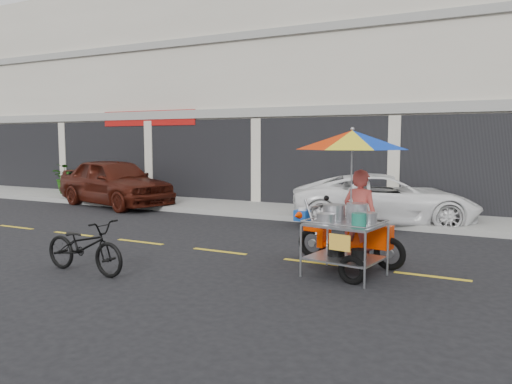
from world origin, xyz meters
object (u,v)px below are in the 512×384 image
at_px(near_bicycle, 84,246).
at_px(food_vendor_rig, 353,182).
at_px(maroon_sedan, 115,182).
at_px(white_pickup, 384,199).

xyz_separation_m(near_bicycle, food_vendor_rig, (3.89, 2.10, 1.06)).
bearing_deg(near_bicycle, food_vendor_rig, -59.09).
bearing_deg(near_bicycle, maroon_sedan, 42.22).
xyz_separation_m(maroon_sedan, white_pickup, (8.85, 0.39, -0.14)).
height_order(white_pickup, food_vendor_rig, food_vendor_rig).
relative_size(maroon_sedan, food_vendor_rig, 1.96).
height_order(white_pickup, near_bicycle, white_pickup).
relative_size(near_bicycle, food_vendor_rig, 0.71).
bearing_deg(white_pickup, maroon_sedan, 70.90).
xyz_separation_m(maroon_sedan, food_vendor_rig, (9.45, -4.59, 0.70)).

